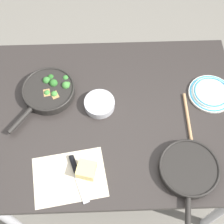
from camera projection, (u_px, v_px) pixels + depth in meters
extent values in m
plane|color=slate|center=(112.00, 166.00, 2.17)|extent=(14.00, 14.00, 0.00)
cube|color=#2D2826|center=(112.00, 115.00, 1.53)|extent=(1.26, 0.92, 0.03)
cylinder|color=#BCBCC1|center=(196.00, 88.00, 2.07)|extent=(0.05, 0.05, 0.72)
cylinder|color=#BCBCC1|center=(23.00, 93.00, 2.05)|extent=(0.05, 0.05, 0.72)
cylinder|color=#BCBCC1|center=(221.00, 211.00, 1.67)|extent=(0.05, 0.05, 0.72)
cylinder|color=#BCBCC1|center=(7.00, 218.00, 1.66)|extent=(0.05, 0.05, 0.72)
cylinder|color=black|center=(49.00, 91.00, 1.56)|extent=(0.26, 0.26, 0.04)
torus|color=black|center=(48.00, 89.00, 1.54)|extent=(0.26, 0.26, 0.01)
cylinder|color=black|center=(20.00, 120.00, 1.47)|extent=(0.11, 0.14, 0.02)
cylinder|color=#2C6823|center=(47.00, 83.00, 1.59)|extent=(0.01, 0.01, 0.02)
sphere|color=#387A33|center=(47.00, 80.00, 1.57)|extent=(0.04, 0.04, 0.04)
cylinder|color=#245B1C|center=(54.00, 86.00, 1.58)|extent=(0.01, 0.01, 0.02)
sphere|color=#2D6B28|center=(54.00, 83.00, 1.56)|extent=(0.04, 0.04, 0.04)
cylinder|color=#357027|center=(48.00, 95.00, 1.55)|extent=(0.01, 0.01, 0.02)
sphere|color=#428438|center=(47.00, 93.00, 1.53)|extent=(0.03, 0.03, 0.03)
cylinder|color=#205218|center=(51.00, 80.00, 1.60)|extent=(0.01, 0.01, 0.02)
sphere|color=#286023|center=(51.00, 77.00, 1.58)|extent=(0.03, 0.03, 0.03)
cylinder|color=#357027|center=(55.00, 97.00, 1.55)|extent=(0.01, 0.01, 0.02)
sphere|color=#428438|center=(54.00, 94.00, 1.53)|extent=(0.03, 0.03, 0.03)
cylinder|color=#357027|center=(66.00, 88.00, 1.57)|extent=(0.01, 0.01, 0.02)
sphere|color=#428438|center=(66.00, 85.00, 1.55)|extent=(0.04, 0.04, 0.04)
cylinder|color=#357027|center=(68.00, 87.00, 1.58)|extent=(0.01, 0.01, 0.02)
sphere|color=#428438|center=(68.00, 85.00, 1.56)|extent=(0.03, 0.03, 0.03)
cylinder|color=#2C6823|center=(66.00, 80.00, 1.60)|extent=(0.01, 0.01, 0.02)
sphere|color=#387A33|center=(66.00, 78.00, 1.58)|extent=(0.03, 0.03, 0.03)
cube|color=olive|center=(62.00, 88.00, 1.57)|extent=(0.04, 0.05, 0.03)
cube|color=#AD7F4C|center=(47.00, 95.00, 1.54)|extent=(0.04, 0.05, 0.04)
cube|color=#AD7F4C|center=(55.00, 97.00, 1.54)|extent=(0.05, 0.05, 0.04)
cube|color=#9E703D|center=(58.00, 93.00, 1.56)|extent=(0.04, 0.03, 0.02)
cube|color=#9E703D|center=(49.00, 91.00, 1.56)|extent=(0.04, 0.04, 0.03)
cylinder|color=black|center=(189.00, 169.00, 1.37)|extent=(0.26, 0.26, 0.04)
torus|color=black|center=(190.00, 167.00, 1.35)|extent=(0.27, 0.27, 0.01)
cylinder|color=black|center=(188.00, 216.00, 1.26)|extent=(0.05, 0.15, 0.02)
cylinder|color=#EAD170|center=(189.00, 169.00, 1.36)|extent=(0.22, 0.22, 0.02)
cylinder|color=tan|center=(189.00, 126.00, 1.48)|extent=(0.02, 0.36, 0.02)
ellipsoid|color=tan|center=(196.00, 166.00, 1.38)|extent=(0.04, 0.06, 0.02)
cube|color=beige|center=(70.00, 177.00, 1.36)|extent=(0.35, 0.28, 0.00)
cube|color=silver|center=(82.00, 188.00, 1.34)|extent=(0.07, 0.14, 0.01)
cylinder|color=black|center=(74.00, 165.00, 1.38)|extent=(0.05, 0.09, 0.02)
cube|color=#EFD67A|center=(86.00, 170.00, 1.35)|extent=(0.09, 0.09, 0.05)
cylinder|color=silver|center=(211.00, 94.00, 1.57)|extent=(0.22, 0.22, 0.01)
torus|color=teal|center=(211.00, 93.00, 1.57)|extent=(0.21, 0.21, 0.01)
cylinder|color=silver|center=(211.00, 92.00, 1.56)|extent=(0.18, 0.18, 0.01)
torus|color=teal|center=(212.00, 92.00, 1.56)|extent=(0.18, 0.18, 0.01)
cylinder|color=#B7B7BC|center=(99.00, 104.00, 1.53)|extent=(0.15, 0.15, 0.04)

